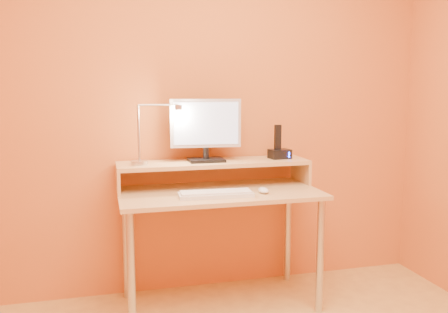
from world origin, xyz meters
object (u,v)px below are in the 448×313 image
object	(u,v)px
keyboard	(216,195)
mouse	(264,190)
monitor_panel	(206,123)
lamp_base	(139,163)
phone_dock	(280,154)
remote_control	(188,196)

from	to	relation	value
keyboard	mouse	world-z (taller)	mouse
monitor_panel	keyboard	bearing A→B (deg)	-85.80
lamp_base	keyboard	xyz separation A→B (m)	(0.41, -0.26, -0.16)
monitor_panel	keyboard	world-z (taller)	monitor_panel
monitor_panel	phone_dock	world-z (taller)	monitor_panel
lamp_base	phone_dock	bearing A→B (deg)	1.90
monitor_panel	lamp_base	size ratio (longest dim) A/B	4.40
lamp_base	remote_control	size ratio (longest dim) A/B	0.57
remote_control	phone_dock	bearing A→B (deg)	38.55
phone_dock	remote_control	bearing A→B (deg)	-165.09
lamp_base	phone_dock	world-z (taller)	phone_dock
mouse	remote_control	distance (m)	0.45
phone_dock	mouse	bearing A→B (deg)	-133.71
monitor_panel	phone_dock	xyz separation A→B (m)	(0.49, -0.01, -0.21)
mouse	remote_control	world-z (taller)	mouse
monitor_panel	lamp_base	bearing A→B (deg)	-168.82
phone_dock	mouse	world-z (taller)	phone_dock
lamp_base	mouse	distance (m)	0.76
phone_dock	remote_control	xyz separation A→B (m)	(-0.66, -0.26, -0.18)
lamp_base	phone_dock	distance (m)	0.90
monitor_panel	mouse	world-z (taller)	monitor_panel
monitor_panel	mouse	size ratio (longest dim) A/B	4.43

